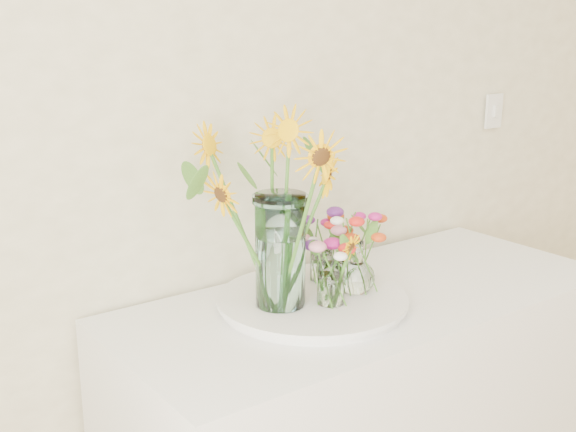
# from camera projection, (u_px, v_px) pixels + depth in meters

# --- Properties ---
(tray) EXTENTS (0.46, 0.46, 0.02)m
(tray) POSITION_uv_depth(u_px,v_px,m) (312.00, 303.00, 1.84)
(tray) COLOR white
(tray) RESTS_ON counter
(mason_jar) EXTENTS (0.13, 0.13, 0.29)m
(mason_jar) POSITION_uv_depth(u_px,v_px,m) (280.00, 251.00, 1.74)
(mason_jar) COLOR #B7ECEF
(mason_jar) RESTS_ON tray
(sunflower_bouquet) EXTENTS (0.67, 0.67, 0.51)m
(sunflower_bouquet) POSITION_uv_depth(u_px,v_px,m) (280.00, 206.00, 1.71)
(sunflower_bouquet) COLOR #FFB805
(sunflower_bouquet) RESTS_ON tray
(small_vase_a) EXTENTS (0.08, 0.08, 0.12)m
(small_vase_a) POSITION_uv_depth(u_px,v_px,m) (331.00, 283.00, 1.77)
(small_vase_a) COLOR white
(small_vase_a) RESTS_ON tray
(wildflower_posy_a) EXTENTS (0.21, 0.21, 0.21)m
(wildflower_posy_a) POSITION_uv_depth(u_px,v_px,m) (331.00, 266.00, 1.76)
(wildflower_posy_a) COLOR #C83D11
(wildflower_posy_a) RESTS_ON tray
(small_vase_b) EXTENTS (0.12, 0.12, 0.14)m
(small_vase_b) POSITION_uv_depth(u_px,v_px,m) (356.00, 267.00, 1.85)
(small_vase_b) COLOR white
(small_vase_b) RESTS_ON tray
(wildflower_posy_b) EXTENTS (0.22, 0.22, 0.23)m
(wildflower_posy_b) POSITION_uv_depth(u_px,v_px,m) (357.00, 250.00, 1.84)
(wildflower_posy_b) COLOR #C83D11
(wildflower_posy_b) RESTS_ON tray
(small_vase_c) EXTENTS (0.07, 0.07, 0.10)m
(small_vase_c) POSITION_uv_depth(u_px,v_px,m) (321.00, 263.00, 1.94)
(small_vase_c) COLOR white
(small_vase_c) RESTS_ON tray
(wildflower_posy_c) EXTENTS (0.18, 0.18, 0.19)m
(wildflower_posy_c) POSITION_uv_depth(u_px,v_px,m) (321.00, 247.00, 1.93)
(wildflower_posy_c) COLOR #C83D11
(wildflower_posy_c) RESTS_ON tray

